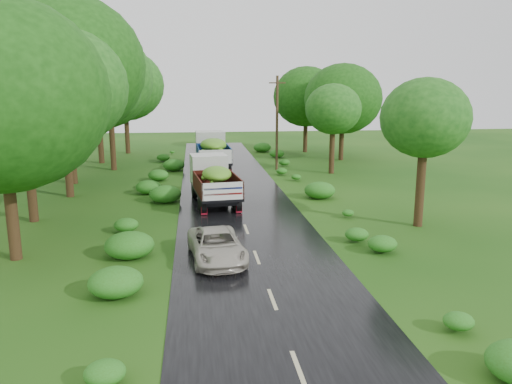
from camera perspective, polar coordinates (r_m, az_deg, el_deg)
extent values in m
plane|color=#15430E|center=(16.22, 1.89, -12.20)|extent=(120.00, 120.00, 0.00)
cube|color=black|center=(20.83, -0.26, -6.58)|extent=(6.50, 80.00, 0.02)
cube|color=#BFB78C|center=(12.72, 4.86, -19.43)|extent=(0.12, 1.60, 0.00)
cube|color=#BFB78C|center=(16.21, 1.89, -12.13)|extent=(0.12, 1.60, 0.00)
cube|color=#BFB78C|center=(19.89, 0.08, -7.46)|extent=(0.12, 1.60, 0.00)
cube|color=#BFB78C|center=(23.68, -1.13, -4.26)|extent=(0.12, 1.60, 0.00)
cube|color=#BFB78C|center=(27.52, -2.00, -1.95)|extent=(0.12, 1.60, 0.00)
cube|color=#BFB78C|center=(31.40, -2.65, -0.20)|extent=(0.12, 1.60, 0.00)
cube|color=#BFB78C|center=(35.31, -3.16, 1.16)|extent=(0.12, 1.60, 0.00)
cube|color=#BFB78C|center=(39.24, -3.57, 2.25)|extent=(0.12, 1.60, 0.00)
cube|color=#BFB78C|center=(43.18, -3.90, 3.14)|extent=(0.12, 1.60, 0.00)
cube|color=#BFB78C|center=(47.14, -4.18, 3.88)|extent=(0.12, 1.60, 0.00)
cube|color=#BFB78C|center=(51.09, -4.42, 4.50)|extent=(0.12, 1.60, 0.00)
cube|color=#BFB78C|center=(55.06, -4.62, 5.04)|extent=(0.12, 1.60, 0.00)
cube|color=black|center=(28.70, -4.78, -0.16)|extent=(2.24, 5.57, 0.27)
cylinder|color=black|center=(30.53, -7.07, 0.25)|extent=(0.37, 0.99, 0.96)
cylinder|color=black|center=(30.78, -3.62, 0.41)|extent=(0.37, 0.99, 0.96)
cylinder|color=black|center=(27.42, -6.31, -1.08)|extent=(0.37, 0.99, 0.96)
cylinder|color=black|center=(27.70, -2.48, -0.88)|extent=(0.37, 0.99, 0.96)
cylinder|color=black|center=(26.47, -6.05, -1.55)|extent=(0.37, 0.99, 0.96)
cylinder|color=black|center=(26.76, -2.08, -1.34)|extent=(0.37, 0.99, 0.96)
cube|color=maroon|center=(26.20, -5.94, -2.16)|extent=(0.33, 0.07, 0.43)
cube|color=maroon|center=(26.50, -1.94, -1.94)|extent=(0.33, 0.07, 0.43)
cube|color=silver|center=(30.61, -5.43, 2.59)|extent=(2.31, 2.05, 1.83)
cube|color=black|center=(27.68, -4.47, -0.16)|extent=(2.65, 4.35, 0.15)
cube|color=#4B140D|center=(27.43, -6.69, 0.82)|extent=(0.53, 4.12, 0.91)
cube|color=#4B140D|center=(27.76, -2.31, 1.02)|extent=(0.53, 4.12, 0.91)
cube|color=#4B140D|center=(29.55, -5.11, 1.66)|extent=(2.21, 0.32, 0.91)
cube|color=silver|center=(25.61, -3.78, 0.08)|extent=(2.21, 0.32, 0.91)
ellipsoid|color=#4B8E19|center=(27.47, -4.51, 2.10)|extent=(2.23, 3.66, 0.96)
cube|color=black|center=(40.48, -4.98, 3.51)|extent=(2.09, 6.18, 0.30)
cylinder|color=black|center=(42.64, -6.62, 3.68)|extent=(0.34, 1.10, 1.09)
cylinder|color=black|center=(42.79, -3.79, 3.76)|extent=(0.34, 1.10, 1.09)
cylinder|color=black|center=(39.08, -6.37, 2.93)|extent=(0.34, 1.10, 1.09)
cylinder|color=black|center=(39.23, -3.29, 3.02)|extent=(0.34, 1.10, 1.09)
cylinder|color=black|center=(37.98, -6.28, 2.67)|extent=(0.34, 1.10, 1.09)
cylinder|color=black|center=(38.14, -3.12, 2.76)|extent=(0.34, 1.10, 1.09)
cube|color=maroon|center=(37.66, -6.24, 2.22)|extent=(0.37, 0.06, 0.49)
cube|color=maroon|center=(37.82, -3.05, 2.32)|extent=(0.37, 0.06, 0.49)
cube|color=silver|center=(42.75, -5.26, 5.55)|extent=(2.47, 2.15, 2.06)
cube|color=black|center=(39.32, -4.86, 3.61)|extent=(2.66, 4.75, 0.17)
cube|color=navy|center=(39.17, -6.64, 4.43)|extent=(0.26, 4.67, 1.03)
cube|color=navy|center=(39.35, -3.13, 4.52)|extent=(0.26, 4.67, 1.03)
cube|color=navy|center=(41.51, -5.12, 4.88)|extent=(2.50, 0.18, 1.03)
cube|color=silver|center=(36.98, -4.61, 4.02)|extent=(2.50, 0.18, 1.03)
ellipsoid|color=#4B8E19|center=(39.16, -4.90, 5.42)|extent=(2.24, 3.99, 1.09)
imported|color=#B8B1A4|center=(19.49, -4.53, -6.11)|extent=(2.37, 4.39, 1.17)
cylinder|color=#382616|center=(40.10, 2.41, 7.82)|extent=(0.23, 0.23, 7.47)
cube|color=#382616|center=(40.00, 2.45, 12.36)|extent=(1.31, 0.25, 0.09)
cylinder|color=black|center=(21.07, -26.57, 2.41)|extent=(0.45, 0.45, 7.20)
cylinder|color=black|center=(26.84, -24.64, 4.28)|extent=(0.45, 0.45, 7.10)
ellipsoid|color=#13430C|center=(26.66, -25.15, 10.03)|extent=(3.87, 3.87, 3.48)
cylinder|color=black|center=(32.16, -20.92, 6.05)|extent=(0.46, 0.46, 7.51)
ellipsoid|color=#13430C|center=(32.03, -21.31, 11.13)|extent=(3.94, 3.94, 3.54)
cylinder|color=black|center=(36.53, -20.56, 7.90)|extent=(0.50, 0.50, 9.04)
ellipsoid|color=#13430C|center=(36.50, -20.97, 13.28)|extent=(4.60, 4.60, 4.14)
cylinder|color=black|center=(41.70, -16.19, 7.23)|extent=(0.45, 0.45, 7.05)
ellipsoid|color=#13430C|center=(41.58, -16.41, 10.91)|extent=(3.14, 3.14, 2.83)
cylinder|color=black|center=(45.80, -17.52, 8.29)|extent=(0.48, 0.48, 8.26)
ellipsoid|color=#13430C|center=(45.73, -17.77, 12.22)|extent=(4.38, 4.38, 3.94)
cylinder|color=black|center=(51.97, -14.62, 8.50)|extent=(0.46, 0.46, 7.67)
ellipsoid|color=#13430C|center=(51.89, -14.80, 11.71)|extent=(3.94, 3.94, 3.54)
cylinder|color=black|center=(24.93, 18.42, 2.88)|extent=(0.42, 0.42, 5.92)
ellipsoid|color=#174C13|center=(24.70, 18.77, 8.04)|extent=(2.88, 2.88, 2.59)
cylinder|color=black|center=(38.98, 8.71, 6.21)|extent=(0.42, 0.42, 5.63)
ellipsoid|color=#174C13|center=(38.83, 8.82, 9.35)|extent=(2.92, 2.92, 2.63)
cylinder|color=black|center=(46.37, 9.80, 7.50)|extent=(0.43, 0.43, 6.31)
ellipsoid|color=#174C13|center=(46.25, 9.90, 10.46)|extent=(3.74, 3.74, 3.37)
cylinder|color=black|center=(51.62, 5.70, 8.10)|extent=(0.43, 0.43, 6.39)
ellipsoid|color=#174C13|center=(51.51, 5.75, 10.79)|extent=(3.67, 3.67, 3.30)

